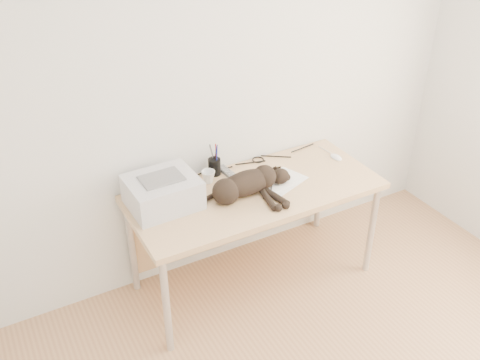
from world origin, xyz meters
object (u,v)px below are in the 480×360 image
printer (163,192)px  pen_cup (214,166)px  mouse (336,156)px  mug (208,177)px  desk (248,200)px  cat (244,186)px

printer → pen_cup: (0.43, 0.18, -0.03)m
mouse → pen_cup: bearing=163.2°
printer → mug: (0.35, 0.10, -0.05)m
printer → desk: bearing=-2.8°
printer → mouse: printer is taller
desk → mouse: size_ratio=15.45×
printer → pen_cup: 0.46m
printer → cat: size_ratio=0.57×
desk → pen_cup: pen_cup is taller
mug → mouse: mug is taller
pen_cup → mouse: size_ratio=2.04×
mug → mouse: 0.93m
printer → cat: bearing=-16.9°
desk → pen_cup: bearing=125.0°
desk → printer: bearing=177.2°
mug → pen_cup: bearing=42.4°
desk → mouse: mouse is taller
pen_cup → mouse: pen_cup is taller
desk → cat: bearing=-130.0°
pen_cup → printer: bearing=-157.7°
printer → mug: size_ratio=4.72×
desk → printer: 0.61m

